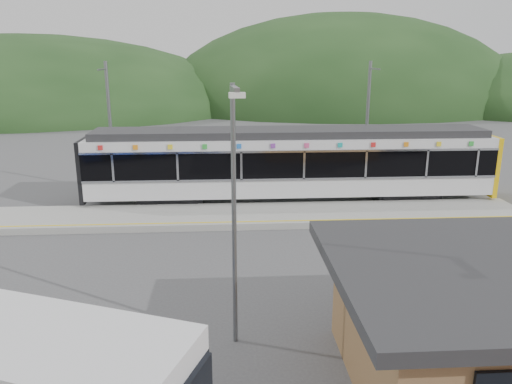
{
  "coord_description": "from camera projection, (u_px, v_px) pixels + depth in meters",
  "views": [
    {
      "loc": [
        -0.83,
        -18.56,
        7.35
      ],
      "look_at": [
        0.37,
        1.0,
        1.92
      ],
      "focal_mm": 35.0,
      "sensor_mm": 36.0,
      "label": 1
    }
  ],
  "objects": [
    {
      "name": "lamp_post",
      "position": [
        234.0,
        198.0,
        12.05
      ],
      "size": [
        0.36,
        1.17,
        6.71
      ],
      "rotation": [
        0.0,
        0.0,
        0.08
      ],
      "color": "slate",
      "rests_on": "ground"
    },
    {
      "name": "ground",
      "position": [
        248.0,
        245.0,
        19.86
      ],
      "size": [
        120.0,
        120.0,
        0.0
      ],
      "primitive_type": "plane",
      "color": "#4C4C4F",
      "rests_on": "ground"
    },
    {
      "name": "hills",
      "position": [
        365.0,
        204.0,
        25.31
      ],
      "size": [
        146.0,
        149.0,
        26.0
      ],
      "color": "#1E3D19",
      "rests_on": "ground"
    },
    {
      "name": "catenary_mast_west",
      "position": [
        110.0,
        126.0,
        26.7
      ],
      "size": [
        0.18,
        1.8,
        7.0
      ],
      "color": "slate",
      "rests_on": "ground"
    },
    {
      "name": "train",
      "position": [
        290.0,
        162.0,
        25.22
      ],
      "size": [
        20.44,
        3.01,
        3.74
      ],
      "color": "black",
      "rests_on": "ground"
    },
    {
      "name": "catenary_mast_east",
      "position": [
        367.0,
        123.0,
        27.53
      ],
      "size": [
        0.18,
        1.8,
        7.0
      ],
      "color": "slate",
      "rests_on": "ground"
    },
    {
      "name": "yellow_line",
      "position": [
        246.0,
        222.0,
        21.7
      ],
      "size": [
        26.0,
        0.1,
        0.01
      ],
      "primitive_type": "cube",
      "color": "yellow",
      "rests_on": "platform"
    },
    {
      "name": "platform",
      "position": [
        245.0,
        216.0,
        22.99
      ],
      "size": [
        26.0,
        3.2,
        0.3
      ],
      "primitive_type": "cube",
      "color": "#9E9E99",
      "rests_on": "ground"
    }
  ]
}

